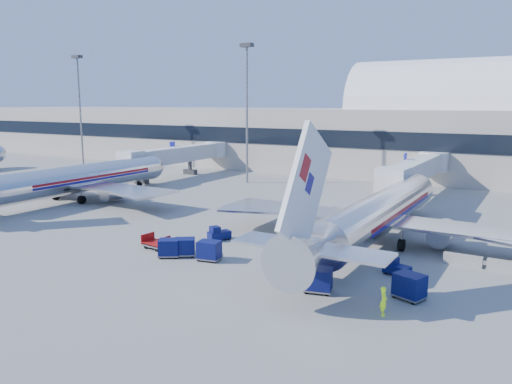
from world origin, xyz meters
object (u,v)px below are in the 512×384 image
Objects in this scene: cart_train_a at (209,250)px; airliner_main at (377,214)px; tug_lead at (277,253)px; barrier_near at (463,260)px; tug_left at (218,234)px; ramp_worker at (384,301)px; airliner_mid at (73,179)px; mast_west at (247,93)px; jetbridge_mid at (182,154)px; cart_solo_far at (410,286)px; cart_solo_near at (318,280)px; barrier_mid at (508,267)px; cart_open_red at (156,244)px; jetbridge_near at (418,170)px; mast_far_west at (79,95)px; tug_right at (396,267)px; cart_train_c at (169,248)px; cart_train_b at (185,247)px.

airliner_main is at bearing 37.72° from cart_train_a.
barrier_near is at bearing 18.32° from tug_lead.
ramp_worker reaches higher than tug_left.
mast_west reaches higher than airliner_mid.
airliner_main is at bearing -30.64° from jetbridge_mid.
cart_train_a is at bearing -160.35° from cart_solo_far.
cart_solo_near is at bearing 55.16° from ramp_worker.
barrier_mid is 1.20× the size of cart_open_red.
airliner_main is at bearing -84.78° from jetbridge_near.
mast_far_west is 10.21× the size of tug_right.
tug_left reaches higher than barrier_near.
tug_right is at bearing -35.07° from jetbridge_mid.
cart_train_c is at bearing 64.59° from ramp_worker.
airliner_main is 1.35× the size of jetbridge_mid.
airliner_mid reaches higher than jetbridge_near.
jetbridge_mid is at bearing 132.78° from cart_open_red.
ramp_worker is (18.44, -3.39, 0.09)m from cart_train_b.
tug_right is 0.98× the size of cart_solo_near.
cart_train_c is at bearing 162.27° from cart_solo_near.
mast_far_west is at bearing 113.53° from cart_train_c.
cart_train_c is (30.20, -39.36, -3.08)m from jetbridge_mid.
jetbridge_near is 39.32m from cart_solo_far.
mast_west is at bearing 153.31° from cart_solo_far.
cart_train_c is (-1.00, -0.93, 0.00)m from cart_train_b.
jetbridge_mid is at bearing 151.20° from barrier_near.
tug_lead is 12.03m from cart_solo_far.
barrier_mid is 29.65m from cart_open_red.
mast_west is 49.47m from tug_right.
jetbridge_mid is 11.52× the size of cart_solo_far.
tug_left is at bearing 107.16° from cart_train_a.
tug_right is 1.18× the size of ramp_worker.
ramp_worker is at bearing -40.10° from jetbridge_mid.
tug_left is 1.07× the size of cart_train_b.
cart_train_b is (16.80, -37.61, -13.95)m from mast_west.
tug_right is at bearing -8.67° from ramp_worker.
jetbridge_mid is 47.01m from cart_open_red.
cart_solo_near is at bearing -86.37° from jetbridge_near.
barrier_near is 3.30m from barrier_mid.
ramp_worker reaches higher than tug_right.
cart_solo_far reaches higher than barrier_near.
airliner_main is at bearing 7.72° from cart_train_b.
airliner_mid is 30.78m from cart_train_c.
barrier_near is at bearing 41.67° from cart_solo_near.
airliner_mid is 12.42× the size of barrier_mid.
cart_train_b reaches higher than barrier_near.
cart_train_a is (3.00, -5.66, 0.26)m from tug_left.
airliner_mid is 19.90× the size of ramp_worker.
cart_solo_near is at bearing -20.93° from cart_train_a.
mast_west reaches higher than cart_train_a.
cart_train_a is at bearing -15.87° from cart_train_c.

